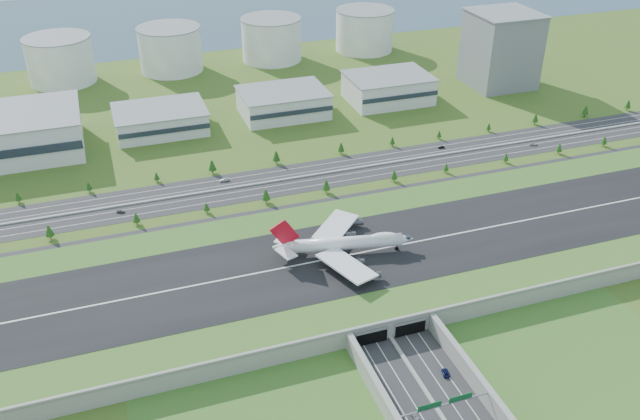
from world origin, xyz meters
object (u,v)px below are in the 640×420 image
object	(u,v)px
car_4	(121,211)
car_7	(224,180)
car_2	(446,373)
car_5	(441,147)
office_tower	(501,49)
fuel_tank_a	(60,60)
car_6	(533,144)
car_0	(415,416)
boeing_747	(344,243)

from	to	relation	value
car_4	car_7	world-z (taller)	car_7
car_2	car_5	bearing A→B (deg)	-104.26
office_tower	fuel_tank_a	size ratio (longest dim) A/B	1.10
car_6	car_0	bearing A→B (deg)	159.17
car_2	car_5	xyz separation A→B (m)	(92.61, 179.43, -0.04)
boeing_747	car_0	size ratio (longest dim) A/B	15.97
office_tower	car_7	size ratio (longest dim) A/B	9.29
boeing_747	car_0	world-z (taller)	boeing_747
office_tower	car_2	bearing A→B (deg)	-124.89
car_4	car_0	bearing A→B (deg)	-135.11
fuel_tank_a	car_0	bearing A→B (deg)	-74.54
car_7	boeing_747	bearing A→B (deg)	16.06
office_tower	car_2	distance (m)	330.93
office_tower	fuel_tank_a	world-z (taller)	office_tower
car_5	car_6	distance (m)	59.68
boeing_747	car_2	bearing A→B (deg)	-69.26
car_5	car_7	size ratio (longest dim) A/B	0.69
office_tower	car_4	xyz separation A→B (m)	(-295.23, -107.19, -26.63)
boeing_747	car_0	xyz separation A→B (m)	(-8.29, -93.19, -13.02)
car_2	car_7	size ratio (longest dim) A/B	0.86
office_tower	car_0	size ratio (longest dim) A/B	13.35
car_0	car_7	distance (m)	197.74
car_5	car_6	size ratio (longest dim) A/B	0.82
car_0	car_6	distance (m)	247.83
boeing_747	car_0	bearing A→B (deg)	-83.24
boeing_747	car_7	world-z (taller)	boeing_747
boeing_747	office_tower	bearing A→B (deg)	55.67
car_4	car_6	distance (m)	256.88
fuel_tank_a	car_0	distance (m)	416.38
car_4	car_7	xyz separation A→B (m)	(59.40, 17.12, 0.10)
car_5	car_7	bearing A→B (deg)	-90.03
car_7	office_tower	bearing A→B (deg)	108.15
car_5	car_6	bearing A→B (deg)	75.60
office_tower	car_0	distance (m)	355.30
office_tower	boeing_747	size ratio (longest dim) A/B	0.84
car_0	car_7	xyz separation A→B (m)	(-26.71, 195.93, 0.16)
car_6	car_5	bearing A→B (deg)	97.92
boeing_747	car_2	world-z (taller)	boeing_747
car_0	car_5	bearing A→B (deg)	46.78
boeing_747	car_4	distance (m)	128.10
boeing_747	car_5	world-z (taller)	boeing_747
fuel_tank_a	car_4	size ratio (longest dim) A/B	11.29
boeing_747	car_6	bearing A→B (deg)	39.85
car_2	car_7	xyz separation A→B (m)	(-47.17, 180.51, 0.15)
car_0	car_5	size ratio (longest dim) A/B	1.01
car_0	car_2	xyz separation A→B (m)	(20.46, 15.42, 0.00)
office_tower	fuel_tank_a	xyz separation A→B (m)	(-320.00, 115.00, -10.00)
office_tower	car_4	size ratio (longest dim) A/B	12.42
car_2	car_7	distance (m)	186.57
car_0	car_6	bearing A→B (deg)	33.35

